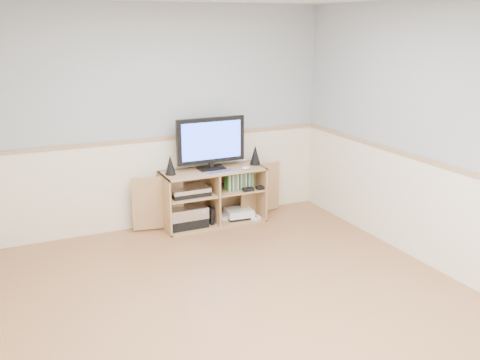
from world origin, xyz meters
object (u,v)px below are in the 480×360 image
object	(u,v)px
media_cabinet	(212,195)
keyboard	(221,172)
monitor	(211,142)
game_consoles	(238,214)

from	to	relation	value
media_cabinet	keyboard	distance (m)	0.38
monitor	media_cabinet	bearing A→B (deg)	90.00
media_cabinet	monitor	distance (m)	0.64
monitor	game_consoles	world-z (taller)	monitor
media_cabinet	keyboard	xyz separation A→B (m)	(0.04, -0.19, 0.32)
monitor	game_consoles	bearing A→B (deg)	-11.10
game_consoles	media_cabinet	bearing A→B (deg)	167.82
monitor	keyboard	xyz separation A→B (m)	(0.04, -0.19, -0.32)
monitor	keyboard	bearing A→B (deg)	-78.04
monitor	game_consoles	distance (m)	0.96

